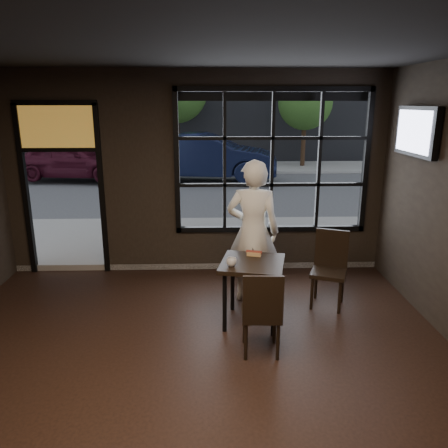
{
  "coord_description": "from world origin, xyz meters",
  "views": [
    {
      "loc": [
        0.23,
        -3.36,
        2.71
      ],
      "look_at": [
        0.4,
        2.2,
        1.15
      ],
      "focal_mm": 35.0,
      "sensor_mm": 36.0,
      "label": 1
    }
  ],
  "objects_px": {
    "cafe_table": "(252,292)",
    "man": "(253,232)",
    "navy_car": "(207,157)",
    "chair_near": "(261,311)"
  },
  "relations": [
    {
      "from": "cafe_table",
      "to": "man",
      "type": "distance_m",
      "value": 0.9
    },
    {
      "from": "cafe_table",
      "to": "navy_car",
      "type": "height_order",
      "value": "navy_car"
    },
    {
      "from": "chair_near",
      "to": "navy_car",
      "type": "height_order",
      "value": "navy_car"
    },
    {
      "from": "cafe_table",
      "to": "chair_near",
      "type": "xyz_separation_m",
      "value": [
        0.04,
        -0.68,
        0.08
      ]
    },
    {
      "from": "cafe_table",
      "to": "man",
      "type": "bearing_deg",
      "value": 96.56
    },
    {
      "from": "cafe_table",
      "to": "man",
      "type": "xyz_separation_m",
      "value": [
        0.07,
        0.68,
        0.58
      ]
    },
    {
      "from": "cafe_table",
      "to": "navy_car",
      "type": "xyz_separation_m",
      "value": [
        -0.62,
        10.11,
        0.48
      ]
    },
    {
      "from": "cafe_table",
      "to": "chair_near",
      "type": "height_order",
      "value": "chair_near"
    },
    {
      "from": "cafe_table",
      "to": "man",
      "type": "height_order",
      "value": "man"
    },
    {
      "from": "chair_near",
      "to": "man",
      "type": "xyz_separation_m",
      "value": [
        0.03,
        1.36,
        0.5
      ]
    }
  ]
}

